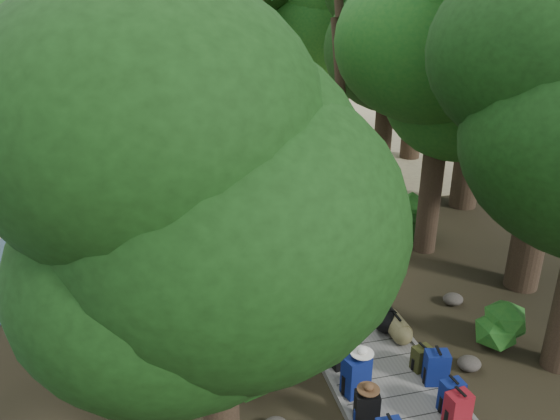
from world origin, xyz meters
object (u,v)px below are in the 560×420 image
object	(u,v)px
duffel_right_black	(379,311)
backpack_right_c	(437,366)
backpack_right_a	(458,408)
backpack_right_d	(422,357)
backpack_left_d	(323,331)
kayak	(147,168)
sun_lounger	(333,146)
backpack_left_c	(356,373)
duffel_right_khaki	(396,326)
lone_suitcase_on_sand	(269,170)
suitcase_on_boardwalk	(343,352)
backpack_right_b	(452,395)
backpack_left_b	(367,408)

from	to	relation	value
duffel_right_black	backpack_right_c	bearing A→B (deg)	-88.91
backpack_right_a	backpack_right_d	xyz separation A→B (m)	(0.11, 1.37, -0.08)
backpack_left_d	kayak	size ratio (longest dim) A/B	0.18
kayak	sun_lounger	distance (m)	7.61
backpack_left_c	duffel_right_khaki	bearing A→B (deg)	28.33
backpack_left_d	sun_lounger	distance (m)	13.22
backpack_right_c	lone_suitcase_on_sand	bearing A→B (deg)	104.39
suitcase_on_boardwalk	lone_suitcase_on_sand	xyz separation A→B (m)	(1.08, 10.65, -0.10)
backpack_right_c	suitcase_on_boardwalk	bearing A→B (deg)	163.59
backpack_left_d	suitcase_on_boardwalk	distance (m)	0.73
backpack_right_c	lone_suitcase_on_sand	world-z (taller)	backpack_right_c
backpack_right_d	backpack_right_b	bearing A→B (deg)	-103.12
suitcase_on_boardwalk	sun_lounger	bearing A→B (deg)	60.64
backpack_left_d	lone_suitcase_on_sand	world-z (taller)	backpack_left_d
backpack_left_b	backpack_left_c	bearing A→B (deg)	93.48
backpack_right_b	kayak	world-z (taller)	backpack_right_b
backpack_left_c	backpack_right_a	xyz separation A→B (m)	(1.27, -1.08, -0.06)
duffel_right_black	kayak	world-z (taller)	duffel_right_black
backpack_left_d	backpack_right_d	world-z (taller)	backpack_left_d
backpack_right_a	backpack_left_c	bearing A→B (deg)	131.75
suitcase_on_boardwalk	backpack_right_c	bearing A→B (deg)	-39.95
backpack_left_c	suitcase_on_boardwalk	xyz separation A→B (m)	(0.03, 0.69, -0.09)
backpack_right_c	duffel_right_black	xyz separation A→B (m)	(-0.20, 1.96, -0.10)
backpack_left_c	lone_suitcase_on_sand	xyz separation A→B (m)	(1.11, 11.34, -0.19)
backpack_left_b	sun_lounger	bearing A→B (deg)	84.58
duffel_right_black	lone_suitcase_on_sand	distance (m)	9.48
backpack_left_b	duffel_right_khaki	world-z (taller)	backpack_left_b
backpack_right_a	backpack_left_d	bearing A→B (deg)	110.96
lone_suitcase_on_sand	backpack_left_c	bearing A→B (deg)	-77.79
duffel_right_black	suitcase_on_boardwalk	xyz separation A→B (m)	(-1.21, -1.17, 0.07)
backpack_left_b	kayak	bearing A→B (deg)	114.30
suitcase_on_boardwalk	lone_suitcase_on_sand	bearing A→B (deg)	73.40
backpack_left_b	backpack_right_b	world-z (taller)	backpack_left_b
backpack_right_c	duffel_right_black	size ratio (longest dim) A/B	0.89
duffel_right_khaki	suitcase_on_boardwalk	size ratio (longest dim) A/B	0.98
backpack_right_c	suitcase_on_boardwalk	world-z (taller)	backpack_right_c
duffel_right_khaki	backpack_right_b	bearing A→B (deg)	-92.43
backpack_right_a	duffel_right_black	size ratio (longest dim) A/B	0.87
backpack_right_b	duffel_right_khaki	distance (m)	2.13
suitcase_on_boardwalk	kayak	xyz separation A→B (m)	(-3.17, 12.34, -0.25)
backpack_right_d	duffel_right_black	bearing A→B (deg)	83.63
backpack_right_a	backpack_right_d	distance (m)	1.37
suitcase_on_boardwalk	kayak	world-z (taller)	suitcase_on_boardwalk
backpack_right_c	duffel_right_khaki	xyz separation A→B (m)	(-0.07, 1.44, -0.14)
lone_suitcase_on_sand	kayak	size ratio (longest dim) A/B	0.19
lone_suitcase_on_sand	duffel_right_khaki	bearing A→B (deg)	-70.69
backpack_left_d	duffel_right_khaki	world-z (taller)	backpack_left_d
backpack_right_d	sun_lounger	size ratio (longest dim) A/B	0.31
backpack_right_a	sun_lounger	distance (m)	15.24
backpack_left_c	backpack_right_b	size ratio (longest dim) A/B	1.25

